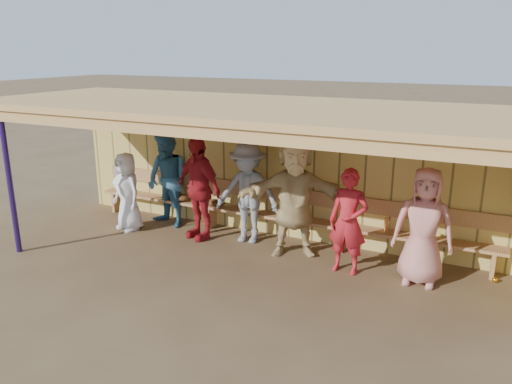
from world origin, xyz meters
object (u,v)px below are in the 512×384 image
player_b (127,192)px  player_e (248,193)px  player_d (198,188)px  player_f (295,197)px  bench (275,209)px  player_c (168,180)px  player_g (348,222)px  player_h (423,227)px

player_b → player_e: (2.29, 0.45, 0.15)m
player_d → player_f: player_f is taller
player_d → bench: bearing=44.9°
player_c → player_g: bearing=6.0°
player_b → player_f: 3.25m
player_e → bench: 0.63m
player_e → player_f: bearing=-16.4°
player_g → player_c: bearing=174.1°
player_h → bench: 2.76m
player_b → player_f: (3.23, 0.29, 0.25)m
player_b → player_e: player_e is taller
player_d → player_b: bearing=-152.1°
player_b → player_e: bearing=31.3°
player_b → bench: (2.64, 0.83, -0.21)m
player_c → player_f: bearing=9.2°
player_d → player_h: 3.86m
player_d → player_h: bearing=16.8°
player_c → bench: (2.09, 0.31, -0.38)m
player_c → player_h: bearing=9.2°
player_f → player_h: 2.06m
player_d → player_e: 0.90m
player_c → player_g: 3.71m
player_g → player_h: size_ratio=0.94×
player_d → player_f: (1.81, 0.06, 0.06)m
player_e → bench: bearing=41.1°
player_c → player_g: (3.67, -0.54, -0.10)m
player_h → player_g: bearing=-178.1°
player_d → player_g: size_ratio=1.14×
player_d → player_g: 2.81m
player_b → player_d: (1.42, 0.23, 0.19)m
player_b → player_e: size_ratio=0.83×
player_g → player_e: bearing=169.0°
player_c → player_h: size_ratio=1.05×
player_f → player_h: size_ratio=1.15×
player_g → bench: size_ratio=0.21×
player_b → player_g: size_ratio=0.91×
player_f → player_g: 1.05m
player_d → player_e: player_d is taller
player_b → player_d: 1.45m
player_g → bench: player_g is taller
player_b → player_c: player_c is taller
player_c → player_d: player_d is taller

